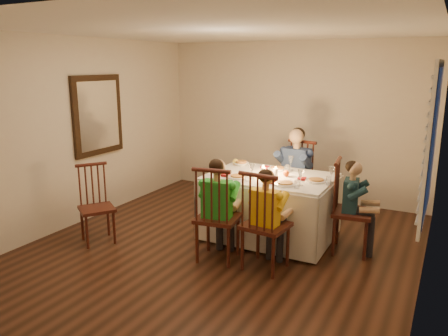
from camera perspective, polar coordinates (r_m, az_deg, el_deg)
The scene contains 26 objects.
ground at distance 5.53m, azimuth -0.19°, elevation -10.32°, with size 5.00×5.00×0.00m, color black.
wall_left at distance 6.50m, azimuth -18.06°, elevation 4.57°, with size 0.02×5.00×2.60m, color beige.
wall_right at distance 4.57m, azimuth 25.59°, elevation 0.36°, with size 0.02×5.00×2.60m, color beige.
wall_back at distance 7.42m, azimuth 8.95°, elevation 6.10°, with size 4.50×0.02×2.60m, color beige.
ceiling at distance 5.07m, azimuth -0.22°, elevation 17.64°, with size 5.00×5.00×0.00m, color white.
dining_table at distance 5.68m, azimuth 6.05°, elevation -3.34°, with size 1.60×1.16×0.80m.
chair_adult at distance 6.65m, azimuth 9.03°, elevation -6.32°, with size 0.47×0.45×1.14m, color #3D1710, non-canonical shape.
chair_near_left at distance 5.24m, azimuth -0.80°, elevation -11.74°, with size 0.47×0.45×1.14m, color #3D1710, non-canonical shape.
chair_near_right at distance 5.04m, azimuth 5.34°, elevation -12.84°, with size 0.47×0.45×1.14m, color #3D1710, non-canonical shape.
chair_end at distance 5.63m, azimuth 16.05°, elevation -10.43°, with size 0.47×0.45×1.14m, color #3D1710, non-canonical shape.
chair_extra at distance 5.92m, azimuth -15.99°, elevation -9.21°, with size 0.41×0.39×1.00m, color #3D1710, non-canonical shape.
adult at distance 6.65m, azimuth 9.03°, elevation -6.32°, with size 0.51×0.46×1.34m, color navy, non-canonical shape.
child_green at distance 5.24m, azimuth -0.80°, elevation -11.74°, with size 0.43×0.40×1.21m, color green, non-canonical shape.
child_yellow at distance 5.04m, azimuth 5.34°, elevation -12.84°, with size 0.40×0.37×1.15m, color yellow, non-canonical shape.
child_teal at distance 5.63m, azimuth 16.05°, elevation -10.43°, with size 0.39×0.36×1.13m, color #193640, non-canonical shape.
setting_adult at distance 5.94m, azimuth 6.98°, elevation -0.12°, with size 0.26×0.26×0.02m, color white.
setting_green at distance 5.48m, azimuth 1.79°, elevation -1.19°, with size 0.26×0.26×0.02m, color white.
setting_yellow at distance 5.21m, azimuth 7.98°, elevation -2.09°, with size 0.26×0.26×0.02m, color white.
setting_teal at distance 5.42m, azimuth 11.94°, elevation -1.65°, with size 0.26×0.26×0.02m, color white.
candle_left at distance 5.64m, azimuth 5.12°, elevation -0.39°, with size 0.06×0.06×0.10m, color white.
candle_right at distance 5.58m, azimuth 6.76°, elevation -0.59°, with size 0.06×0.06×0.10m, color white.
squash at distance 6.16m, azimuth 1.53°, elevation 0.79°, with size 0.09×0.09×0.09m, color yellow.
orange_fruit at distance 5.59m, azimuth 8.12°, elevation -0.70°, with size 0.08×0.08×0.08m, color #FD6215.
serving_bowl at distance 6.13m, azimuth 2.24°, elevation 0.53°, with size 0.20×0.20×0.05m, color white.
wall_mirror at distance 6.66m, azimuth -16.15°, elevation 6.64°, with size 0.06×0.95×1.15m.
window_blinds at distance 4.63m, azimuth 25.36°, elevation 3.08°, with size 0.07×1.34×1.54m.
Camera 1 is at (2.38, -4.47, 2.23)m, focal length 35.00 mm.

